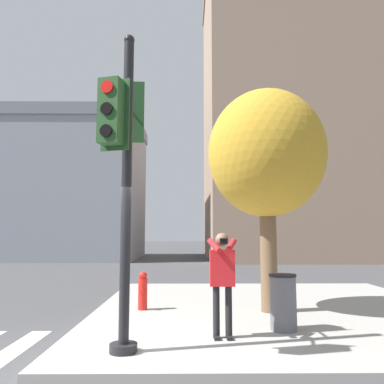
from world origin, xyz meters
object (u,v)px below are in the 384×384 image
(street_tree, at_px, (266,155))
(trash_bin, at_px, (283,302))
(traffic_signal_pole, at_px, (124,153))
(person_photographer, at_px, (222,274))
(fire_hydrant, at_px, (143,291))

(street_tree, xyz_separation_m, trash_bin, (-0.09, -1.54, -2.93))
(trash_bin, bearing_deg, street_tree, 86.63)
(traffic_signal_pole, xyz_separation_m, person_photographer, (1.51, 0.69, -1.86))
(person_photographer, bearing_deg, fire_hydrant, 124.77)
(street_tree, distance_m, trash_bin, 3.31)
(person_photographer, relative_size, fire_hydrant, 2.04)
(traffic_signal_pole, bearing_deg, trash_bin, 24.11)
(street_tree, bearing_deg, fire_hydrant, 175.09)
(fire_hydrant, xyz_separation_m, trash_bin, (2.66, -1.77, 0.07))
(street_tree, distance_m, fire_hydrant, 4.08)
(traffic_signal_pole, height_order, person_photographer, traffic_signal_pole)
(person_photographer, distance_m, fire_hydrant, 2.80)
(fire_hydrant, height_order, trash_bin, trash_bin)
(person_photographer, bearing_deg, trash_bin, 23.30)
(traffic_signal_pole, bearing_deg, person_photographer, 24.69)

